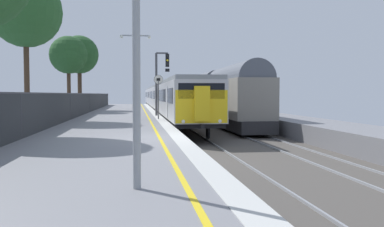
% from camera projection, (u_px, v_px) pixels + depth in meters
% --- Properties ---
extents(ground, '(17.40, 110.00, 1.21)m').
position_uv_depth(ground, '(235.00, 151.00, 16.60)').
color(ground, gray).
extents(commuter_train_at_platform, '(2.83, 62.21, 3.81)m').
position_uv_depth(commuter_train_at_platform, '(163.00, 97.00, 51.87)').
color(commuter_train_at_platform, '#B7B7BC').
rests_on(commuter_train_at_platform, ground).
extents(freight_train_adjacent_track, '(2.60, 50.74, 4.78)m').
position_uv_depth(freight_train_adjacent_track, '(198.00, 94.00, 49.88)').
color(freight_train_adjacent_track, '#232326').
rests_on(freight_train_adjacent_track, ground).
extents(signal_gantry, '(1.10, 0.24, 4.86)m').
position_uv_depth(signal_gantry, '(160.00, 76.00, 32.18)').
color(signal_gantry, '#47474C').
rests_on(signal_gantry, ground).
extents(speed_limit_sign, '(0.59, 0.08, 2.91)m').
position_uv_depth(speed_limit_sign, '(158.00, 91.00, 27.53)').
color(speed_limit_sign, '#59595B').
rests_on(speed_limit_sign, ground).
extents(platform_lamp_near, '(2.00, 0.20, 5.07)m').
position_uv_depth(platform_lamp_near, '(136.00, 15.00, 7.21)').
color(platform_lamp_near, '#93999E').
rests_on(platform_lamp_near, ground).
extents(platform_lamp_mid, '(2.00, 0.20, 5.55)m').
position_uv_depth(platform_lamp_mid, '(136.00, 69.00, 27.22)').
color(platform_lamp_mid, '#93999E').
rests_on(platform_lamp_mid, ground).
extents(platform_back_fence, '(0.07, 99.00, 1.73)m').
position_uv_depth(platform_back_fence, '(21.00, 115.00, 15.45)').
color(platform_back_fence, '#282B2D').
rests_on(platform_back_fence, ground).
extents(background_tree_left, '(4.60, 4.60, 9.24)m').
position_uv_depth(background_tree_left, '(26.00, 14.00, 26.73)').
color(background_tree_left, '#473323').
rests_on(background_tree_left, ground).
extents(background_tree_right, '(3.54, 3.68, 7.12)m').
position_uv_depth(background_tree_right, '(69.00, 56.00, 39.18)').
color(background_tree_right, '#473323').
rests_on(background_tree_right, ground).
extents(background_tree_back, '(3.96, 3.96, 7.76)m').
position_uv_depth(background_tree_back, '(80.00, 56.00, 43.62)').
color(background_tree_back, '#473323').
rests_on(background_tree_back, ground).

